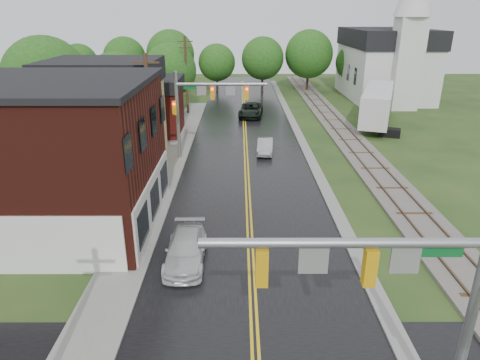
{
  "coord_description": "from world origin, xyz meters",
  "views": [
    {
      "loc": [
        -0.59,
        -7.25,
        11.52
      ],
      "look_at": [
        -0.55,
        13.12,
        3.5
      ],
      "focal_mm": 32.0,
      "sensor_mm": 36.0,
      "label": 1
    }
  ],
  "objects_px": {
    "traffic_signal_near": "(397,285)",
    "semi_trailer": "(378,104)",
    "utility_pole_c": "(186,74)",
    "church": "(388,56)",
    "brick_building": "(22,157)",
    "pickup_white": "(186,250)",
    "utility_pole_b": "(150,117)",
    "tree_left_b": "(48,81)",
    "tree_left_e": "(171,71)",
    "sedan_silver": "(265,146)",
    "tree_left_c": "(117,81)",
    "traffic_signal_far": "(203,100)",
    "suv_dark": "(251,110)"
  },
  "relations": [
    {
      "from": "traffic_signal_near",
      "to": "semi_trailer",
      "type": "bearing_deg",
      "value": 73.44
    },
    {
      "from": "utility_pole_c",
      "to": "church",
      "type": "bearing_deg",
      "value": 19.97
    },
    {
      "from": "traffic_signal_near",
      "to": "utility_pole_c",
      "type": "distance_m",
      "value": 43.24
    },
    {
      "from": "brick_building",
      "to": "traffic_signal_near",
      "type": "distance_m",
      "value": 20.6
    },
    {
      "from": "church",
      "to": "pickup_white",
      "type": "bearing_deg",
      "value": -118.48
    },
    {
      "from": "utility_pole_b",
      "to": "tree_left_b",
      "type": "distance_m",
      "value": 14.87
    },
    {
      "from": "tree_left_e",
      "to": "sedan_silver",
      "type": "bearing_deg",
      "value": -58.89
    },
    {
      "from": "sedan_silver",
      "to": "semi_trailer",
      "type": "distance_m",
      "value": 16.22
    },
    {
      "from": "sedan_silver",
      "to": "pickup_white",
      "type": "xyz_separation_m",
      "value": [
        -4.87,
        -17.49,
        0.05
      ]
    },
    {
      "from": "tree_left_c",
      "to": "tree_left_e",
      "type": "bearing_deg",
      "value": 50.19
    },
    {
      "from": "traffic_signal_near",
      "to": "tree_left_b",
      "type": "relative_size",
      "value": 0.76
    },
    {
      "from": "traffic_signal_near",
      "to": "sedan_silver",
      "type": "height_order",
      "value": "traffic_signal_near"
    },
    {
      "from": "pickup_white",
      "to": "semi_trailer",
      "type": "xyz_separation_m",
      "value": [
        17.52,
        27.51,
        1.67
      ]
    },
    {
      "from": "church",
      "to": "tree_left_c",
      "type": "bearing_deg",
      "value": -157.76
    },
    {
      "from": "utility_pole_c",
      "to": "sedan_silver",
      "type": "distance_m",
      "value": 18.17
    },
    {
      "from": "tree_left_c",
      "to": "pickup_white",
      "type": "relative_size",
      "value": 1.65
    },
    {
      "from": "utility_pole_c",
      "to": "traffic_signal_far",
      "type": "bearing_deg",
      "value": -78.91
    },
    {
      "from": "brick_building",
      "to": "utility_pole_b",
      "type": "bearing_deg",
      "value": 50.93
    },
    {
      "from": "traffic_signal_near",
      "to": "sedan_silver",
      "type": "distance_m",
      "value": 26.88
    },
    {
      "from": "semi_trailer",
      "to": "traffic_signal_far",
      "type": "bearing_deg",
      "value": -147.15
    },
    {
      "from": "tree_left_c",
      "to": "tree_left_e",
      "type": "relative_size",
      "value": 0.94
    },
    {
      "from": "brick_building",
      "to": "utility_pole_b",
      "type": "height_order",
      "value": "utility_pole_b"
    },
    {
      "from": "brick_building",
      "to": "tree_left_e",
      "type": "relative_size",
      "value": 1.75
    },
    {
      "from": "suv_dark",
      "to": "semi_trailer",
      "type": "bearing_deg",
      "value": -10.23
    },
    {
      "from": "church",
      "to": "pickup_white",
      "type": "height_order",
      "value": "church"
    },
    {
      "from": "brick_building",
      "to": "pickup_white",
      "type": "xyz_separation_m",
      "value": [
        9.28,
        -4.03,
        -3.48
      ]
    },
    {
      "from": "suv_dark",
      "to": "church",
      "type": "bearing_deg",
      "value": 36.64
    },
    {
      "from": "brick_building",
      "to": "pickup_white",
      "type": "height_order",
      "value": "brick_building"
    },
    {
      "from": "pickup_white",
      "to": "sedan_silver",
      "type": "bearing_deg",
      "value": 74.08
    },
    {
      "from": "tree_left_b",
      "to": "pickup_white",
      "type": "bearing_deg",
      "value": -55.01
    },
    {
      "from": "semi_trailer",
      "to": "brick_building",
      "type": "bearing_deg",
      "value": -138.77
    },
    {
      "from": "church",
      "to": "tree_left_b",
      "type": "xyz_separation_m",
      "value": [
        -37.85,
        -21.84,
        -0.12
      ]
    },
    {
      "from": "brick_building",
      "to": "tree_left_b",
      "type": "height_order",
      "value": "tree_left_b"
    },
    {
      "from": "church",
      "to": "utility_pole_b",
      "type": "relative_size",
      "value": 2.22
    },
    {
      "from": "utility_pole_b",
      "to": "tree_left_c",
      "type": "height_order",
      "value": "utility_pole_b"
    },
    {
      "from": "traffic_signal_far",
      "to": "sedan_silver",
      "type": "relative_size",
      "value": 1.95
    },
    {
      "from": "traffic_signal_far",
      "to": "utility_pole_b",
      "type": "bearing_deg",
      "value": -123.68
    },
    {
      "from": "tree_left_c",
      "to": "suv_dark",
      "type": "height_order",
      "value": "tree_left_c"
    },
    {
      "from": "utility_pole_c",
      "to": "suv_dark",
      "type": "distance_m",
      "value": 8.69
    },
    {
      "from": "sedan_silver",
      "to": "semi_trailer",
      "type": "bearing_deg",
      "value": 43.3
    },
    {
      "from": "traffic_signal_near",
      "to": "sedan_silver",
      "type": "relative_size",
      "value": 1.95
    },
    {
      "from": "church",
      "to": "traffic_signal_near",
      "type": "relative_size",
      "value": 2.72
    },
    {
      "from": "utility_pole_c",
      "to": "pickup_white",
      "type": "bearing_deg",
      "value": -83.78
    },
    {
      "from": "tree_left_b",
      "to": "tree_left_e",
      "type": "height_order",
      "value": "tree_left_b"
    },
    {
      "from": "church",
      "to": "semi_trailer",
      "type": "xyz_separation_m",
      "value": [
        -5.68,
        -15.25,
        -3.5
      ]
    },
    {
      "from": "brick_building",
      "to": "sedan_silver",
      "type": "bearing_deg",
      "value": 43.56
    },
    {
      "from": "traffic_signal_near",
      "to": "traffic_signal_far",
      "type": "distance_m",
      "value": 25.94
    },
    {
      "from": "tree_left_e",
      "to": "pickup_white",
      "type": "bearing_deg",
      "value": -80.82
    },
    {
      "from": "utility_pole_b",
      "to": "utility_pole_c",
      "type": "bearing_deg",
      "value": 90.0
    },
    {
      "from": "church",
      "to": "tree_left_b",
      "type": "bearing_deg",
      "value": -150.01
    }
  ]
}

